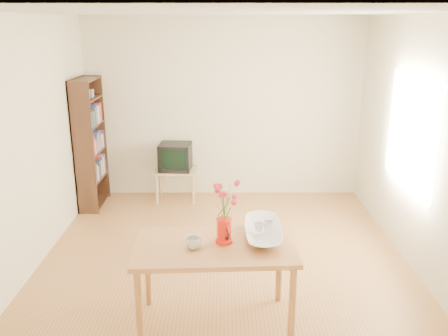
{
  "coord_description": "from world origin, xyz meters",
  "views": [
    {
      "loc": [
        -0.01,
        -4.6,
        2.52
      ],
      "look_at": [
        0.0,
        0.3,
        1.0
      ],
      "focal_mm": 38.0,
      "sensor_mm": 36.0,
      "label": 1
    }
  ],
  "objects_px": {
    "table": "(215,254)",
    "bowl": "(263,211)",
    "mug": "(193,243)",
    "television": "(175,156)",
    "pitcher": "(224,231)"
  },
  "relations": [
    {
      "from": "bowl",
      "to": "mug",
      "type": "bearing_deg",
      "value": -157.14
    },
    {
      "from": "table",
      "to": "pitcher",
      "type": "bearing_deg",
      "value": 29.91
    },
    {
      "from": "pitcher",
      "to": "television",
      "type": "xyz_separation_m",
      "value": [
        -0.7,
        2.98,
        -0.19
      ]
    },
    {
      "from": "table",
      "to": "bowl",
      "type": "distance_m",
      "value": 0.55
    },
    {
      "from": "mug",
      "to": "bowl",
      "type": "relative_size",
      "value": 0.25
    },
    {
      "from": "table",
      "to": "television",
      "type": "bearing_deg",
      "value": 98.88
    },
    {
      "from": "television",
      "to": "mug",
      "type": "bearing_deg",
      "value": -77.86
    },
    {
      "from": "mug",
      "to": "television",
      "type": "xyz_separation_m",
      "value": [
        -0.45,
        3.09,
        -0.14
      ]
    },
    {
      "from": "table",
      "to": "television",
      "type": "height_order",
      "value": "television"
    },
    {
      "from": "pitcher",
      "to": "television",
      "type": "relative_size",
      "value": 0.46
    },
    {
      "from": "mug",
      "to": "television",
      "type": "distance_m",
      "value": 3.13
    },
    {
      "from": "television",
      "to": "pitcher",
      "type": "bearing_deg",
      "value": -72.93
    },
    {
      "from": "mug",
      "to": "bowl",
      "type": "distance_m",
      "value": 0.66
    },
    {
      "from": "table",
      "to": "television",
      "type": "xyz_separation_m",
      "value": [
        -0.62,
        3.03,
        -0.01
      ]
    },
    {
      "from": "table",
      "to": "mug",
      "type": "bearing_deg",
      "value": -162.08
    }
  ]
}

